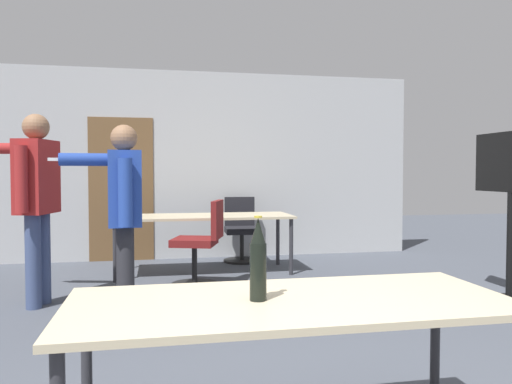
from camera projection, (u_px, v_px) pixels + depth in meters
back_wall at (196, 166)px, 7.38m from camera, size 6.54×0.12×2.75m
conference_table_near at (291, 314)px, 2.13m from camera, size 1.89×0.79×0.73m
conference_table_far at (203, 220)px, 6.27m from camera, size 2.22×0.81×0.73m
tv_screen at (511, 198)px, 4.76m from camera, size 0.44×1.03×1.66m
person_center_tall at (123, 204)px, 4.28m from camera, size 0.82×0.71×1.67m
person_right_polo at (35, 191)px, 4.69m from camera, size 0.78×0.80×1.81m
office_chair_side_rolled at (201, 245)px, 5.53m from camera, size 0.63×0.58×0.96m
office_chair_near_pushed at (241, 232)px, 7.13m from camera, size 0.52×0.56×0.91m
beer_bottle at (258, 261)px, 2.10m from camera, size 0.07×0.07×0.36m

